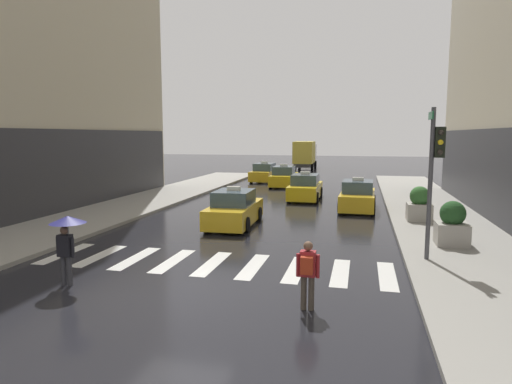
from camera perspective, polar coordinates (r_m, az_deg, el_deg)
name	(u,v)px	position (r m, az deg, el deg)	size (l,w,h in m)	color
ground_plane	(174,296)	(11.91, -10.40, -12.95)	(160.00, 160.00, 0.00)	black
crosswalk_markings	(212,263)	(14.56, -5.60, -9.07)	(11.30, 2.80, 0.01)	silver
traffic_light_pole	(435,162)	(15.00, 21.85, 3.56)	(0.44, 0.84, 4.80)	#47474C
taxi_lead	(234,210)	(20.30, -2.79, -2.28)	(2.03, 4.59, 1.80)	gold
taxi_second	(358,197)	(25.21, 12.84, -0.59)	(2.02, 4.58, 1.80)	gold
taxi_third	(305,188)	(28.71, 6.31, 0.49)	(1.93, 4.54, 1.80)	yellow
taxi_fourth	(284,177)	(35.91, 3.59, 1.88)	(2.01, 4.58, 1.80)	yellow
taxi_fifth	(265,173)	(39.65, 1.11, 2.40)	(2.05, 4.59, 1.80)	gold
box_truck	(305,154)	(53.92, 6.28, 4.85)	(2.40, 7.58, 3.35)	#2D2D2D
pedestrian_with_umbrella	(67,231)	(13.13, -23.00, -4.64)	(0.96, 0.96, 1.94)	#333338
pedestrian_with_backpack	(308,270)	(10.61, 6.61, -9.89)	(0.55, 0.43, 1.65)	#473D33
planter_near_corner	(452,225)	(17.62, 23.76, -3.89)	(1.10, 1.10, 1.60)	#A8A399
planter_mid_block	(419,205)	(22.03, 20.14, -1.58)	(1.10, 1.10, 1.60)	#A8A399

